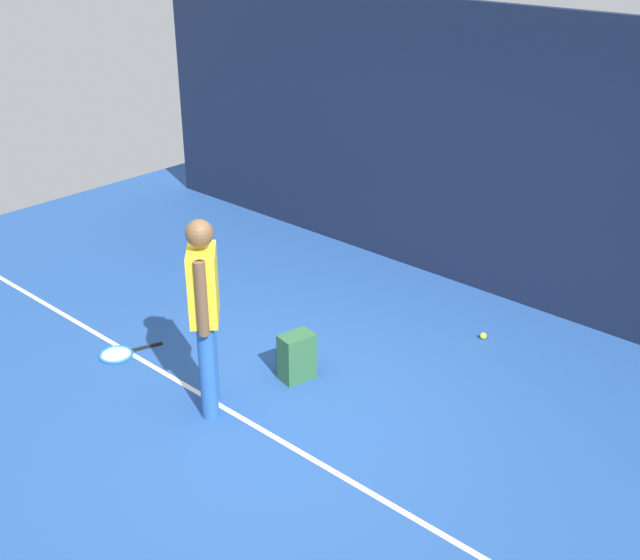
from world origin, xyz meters
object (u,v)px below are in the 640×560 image
at_px(tennis_player, 204,306).
at_px(tennis_racket, 119,354).
at_px(backpack, 296,357).
at_px(tennis_ball_near_player, 483,336).

distance_m(tennis_player, tennis_racket, 1.61).
xyz_separation_m(backpack, tennis_ball_near_player, (0.87, 1.73, -0.18)).
relative_size(tennis_racket, backpack, 1.45).
height_order(backpack, tennis_ball_near_player, backpack).
bearing_deg(tennis_ball_near_player, tennis_player, -112.78).
height_order(tennis_racket, backpack, backpack).
relative_size(tennis_player, tennis_ball_near_player, 25.76).
xyz_separation_m(tennis_player, backpack, (0.20, 0.83, -0.76)).
bearing_deg(backpack, tennis_ball_near_player, 165.24).
xyz_separation_m(tennis_player, tennis_ball_near_player, (1.07, 2.56, -0.93)).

